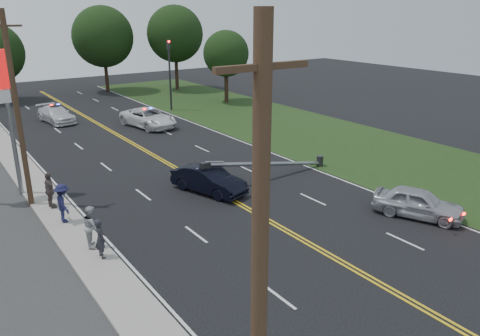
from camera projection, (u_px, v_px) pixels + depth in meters
ground at (314, 246)px, 20.67m from camera, size 120.00×120.00×0.00m
sidewalk at (57, 214)px, 23.85m from camera, size 1.80×70.00×0.12m
grass_verge at (352, 146)px, 35.74m from camera, size 12.00×80.00×0.01m
centerline_yellow at (200, 181)px, 28.42m from camera, size 0.36×80.00×0.00m
traffic_signal at (170, 69)px, 47.07m from camera, size 0.28×0.41×7.05m
fallen_streetlight at (274, 163)px, 28.84m from camera, size 9.36×0.44×1.91m
utility_pole_near at (259, 316)px, 7.83m from camera, size 1.60×0.28×10.00m
utility_pole_mid at (17, 112)px, 23.34m from camera, size 1.60×0.28×10.00m
tree_7 at (103, 37)px, 57.22m from camera, size 7.39×7.39×10.42m
tree_8 at (175, 34)px, 58.65m from camera, size 7.02×7.02×10.49m
tree_9 at (226, 54)px, 50.95m from camera, size 5.00×5.00×7.84m
crashed_sedan at (209, 180)px, 26.56m from camera, size 2.93×4.86×1.51m
waiting_sedan at (418, 203)px, 23.42m from camera, size 3.43×4.71×1.49m
emergency_a at (148, 118)px, 41.39m from camera, size 3.73×6.25×1.63m
emergency_b at (56, 114)px, 43.06m from camera, size 2.70×5.29×1.47m
bystander_a at (100, 238)px, 19.28m from camera, size 0.43×0.64×1.73m
bystander_b at (92, 226)px, 20.23m from camera, size 0.93×1.06×1.86m
bystander_c at (63, 203)px, 22.51m from camera, size 0.73×1.26×1.94m
bystander_d at (50, 190)px, 24.12m from camera, size 0.59×1.17×1.92m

